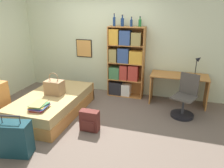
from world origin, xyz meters
TOP-DOWN VIEW (x-y plane):
  - ground_plane at (0.00, 0.00)m, footprint 14.00×14.00m
  - wall_back at (-0.00, 1.67)m, footprint 10.00×0.09m
  - bed at (-0.66, 0.02)m, footprint 1.12×1.97m
  - handbag at (-0.62, 0.07)m, footprint 0.38×0.26m
  - book_stack_on_bed at (-0.52, -0.64)m, footprint 0.35×0.40m
  - suitcase at (-0.48, -1.39)m, footprint 0.56×0.37m
  - bookcase at (0.56, 1.45)m, footprint 0.89×0.32m
  - bottle_green at (0.30, 1.42)m, footprint 0.06×0.06m
  - bottle_brown at (0.49, 1.46)m, footprint 0.08×0.08m
  - bottle_clear at (0.71, 1.45)m, footprint 0.06×0.06m
  - bottle_blue at (0.90, 1.50)m, footprint 0.07×0.07m
  - desk at (1.90, 1.34)m, footprint 1.29×0.56m
  - desk_lamp at (2.26, 1.41)m, footprint 0.17×0.12m
  - desk_chair at (2.05, 0.73)m, footprint 0.57×0.57m
  - backpack at (0.37, -0.39)m, footprint 0.36×0.20m

SIDE VIEW (x-z plane):
  - ground_plane at x=0.00m, z-range 0.00..0.00m
  - backpack at x=0.37m, z-range 0.00..0.40m
  - bed at x=-0.66m, z-range 0.00..0.43m
  - suitcase at x=-0.48m, z-range -0.06..0.62m
  - desk_chair at x=2.05m, z-range -0.16..0.74m
  - book_stack_on_bed at x=-0.52m, z-range 0.43..0.54m
  - desk at x=1.90m, z-range 0.15..0.86m
  - handbag at x=-0.62m, z-range 0.35..0.83m
  - bookcase at x=0.56m, z-range 0.01..1.77m
  - desk_lamp at x=2.26m, z-range 0.79..1.26m
  - wall_back at x=0.00m, z-range 0.00..2.60m
  - bottle_clear at x=0.71m, z-range 1.73..1.95m
  - bottle_blue at x=0.90m, z-range 1.73..1.96m
  - bottle_brown at x=0.49m, z-range 1.72..1.99m
  - bottle_green at x=0.30m, z-range 1.72..2.02m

